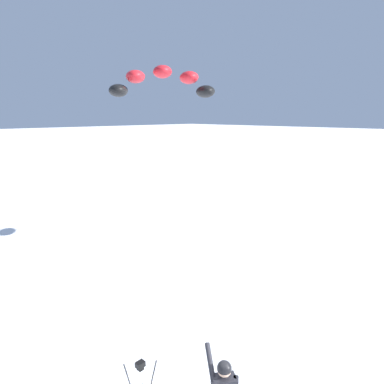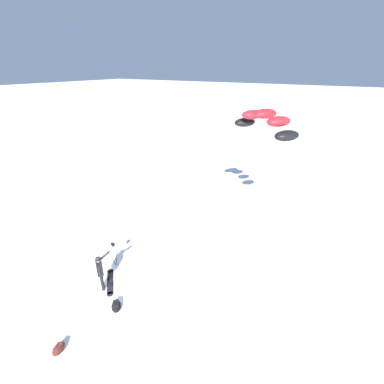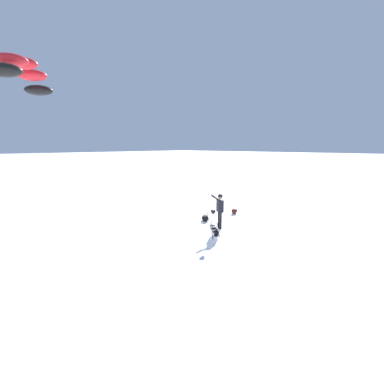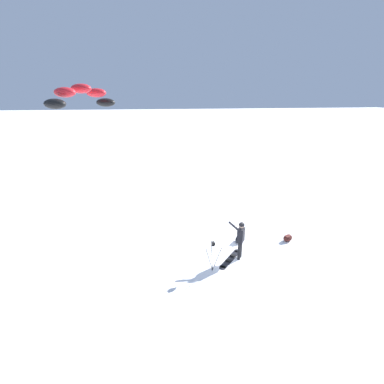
{
  "view_description": "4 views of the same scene",
  "coord_description": "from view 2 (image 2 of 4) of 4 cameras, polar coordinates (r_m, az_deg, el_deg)",
  "views": [
    {
      "loc": [
        3.19,
        -3.93,
        5.77
      ],
      "look_at": [
        -3.0,
        2.34,
        3.78
      ],
      "focal_mm": 32.28,
      "sensor_mm": 36.0,
      "label": 1
    },
    {
      "loc": [
        5.84,
        8.2,
        9.26
      ],
      "look_at": [
        -3.39,
        2.58,
        4.12
      ],
      "focal_mm": 25.02,
      "sensor_mm": 36.0,
      "label": 2
    },
    {
      "loc": [
        -9.87,
        -7.22,
        4.16
      ],
      "look_at": [
        -0.79,
        1.02,
        1.88
      ],
      "focal_mm": 23.4,
      "sensor_mm": 36.0,
      "label": 3
    },
    {
      "loc": [
        -3.81,
        -9.71,
        6.89
      ],
      "look_at": [
        -1.77,
        1.6,
        2.71
      ],
      "focal_mm": 24.64,
      "sensor_mm": 36.0,
      "label": 4
    }
  ],
  "objects": [
    {
      "name": "gear_bag_large",
      "position": [
        11.97,
        -26.56,
        -27.69
      ],
      "size": [
        0.6,
        0.47,
        0.31
      ],
      "color": "#4C1E19",
      "rests_on": "ground_plane"
    },
    {
      "name": "traction_kite",
      "position": [
        13.22,
        15.18,
        14.36
      ],
      "size": [
        3.16,
        3.78,
        1.1
      ],
      "color": "black"
    },
    {
      "name": "gear_bag_small",
      "position": [
        12.54,
        -15.87,
        -22.28
      ],
      "size": [
        0.73,
        0.73,
        0.32
      ],
      "color": "black",
      "rests_on": "ground_plane"
    },
    {
      "name": "ground_plane",
      "position": [
        13.68,
        -17.82,
        -18.69
      ],
      "size": [
        300.0,
        300.0,
        0.0
      ],
      "primitive_type": "plane",
      "color": "white"
    },
    {
      "name": "camera_tripod",
      "position": [
        14.12,
        -16.35,
        -11.73
      ],
      "size": [
        0.68,
        0.58,
        1.36
      ],
      "color": "#262628",
      "rests_on": "ground_plane"
    },
    {
      "name": "snowboarder",
      "position": [
        12.94,
        -19.01,
        -15.3
      ],
      "size": [
        0.79,
        0.48,
        1.82
      ],
      "color": "black",
      "rests_on": "ground_plane"
    },
    {
      "name": "snowboard",
      "position": [
        13.85,
        -17.05,
        -17.8
      ],
      "size": [
        1.35,
        1.41,
        0.1
      ],
      "color": "black",
      "rests_on": "ground_plane"
    }
  ]
}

